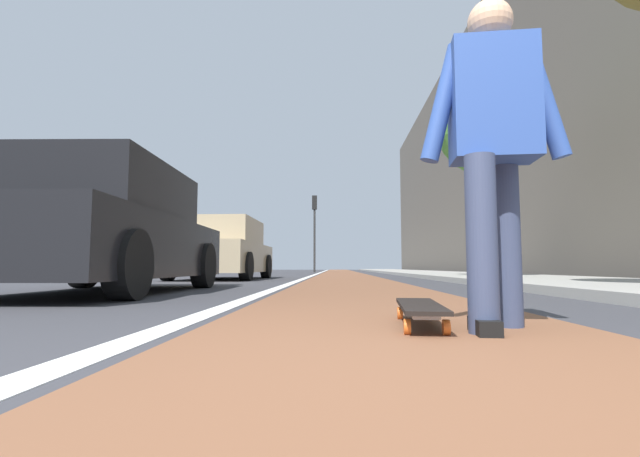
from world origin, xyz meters
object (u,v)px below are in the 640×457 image
object	(u,v)px
skater_person	(493,137)
traffic_light	(315,219)
parked_car_mid	(222,251)
street_tree_mid	(486,129)
parked_car_near	(101,232)
skateboard	(420,308)

from	to	relation	value
skater_person	traffic_light	size ratio (longest dim) A/B	0.37
skater_person	parked_car_mid	world-z (taller)	skater_person
street_tree_mid	parked_car_near	bearing A→B (deg)	128.63
skater_person	street_tree_mid	xyz separation A→B (m)	(7.99, -2.67, 2.53)
skateboard	parked_car_near	xyz separation A→B (m)	(2.86, 3.21, 0.62)
traffic_light	parked_car_mid	bearing A→B (deg)	173.82
traffic_light	skater_person	bearing A→B (deg)	-175.15
skateboard	parked_car_near	size ratio (longest dim) A/B	0.21
skater_person	street_tree_mid	bearing A→B (deg)	-18.50
parked_car_near	parked_car_mid	distance (m)	5.89
skater_person	parked_car_near	bearing A→B (deg)	49.74
skateboard	traffic_light	size ratio (longest dim) A/B	0.19
skater_person	skateboard	bearing A→B (deg)	66.72
skateboard	parked_car_near	bearing A→B (deg)	48.28
parked_car_mid	skater_person	bearing A→B (deg)	-157.95
parked_car_near	traffic_light	distance (m)	20.84
skateboard	skater_person	bearing A→B (deg)	-113.28
parked_car_mid	street_tree_mid	distance (m)	6.92
skater_person	parked_car_mid	size ratio (longest dim) A/B	0.40
parked_car_near	street_tree_mid	size ratio (longest dim) A/B	0.88
skater_person	parked_car_mid	distance (m)	9.61
skateboard	traffic_light	distance (m)	23.76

